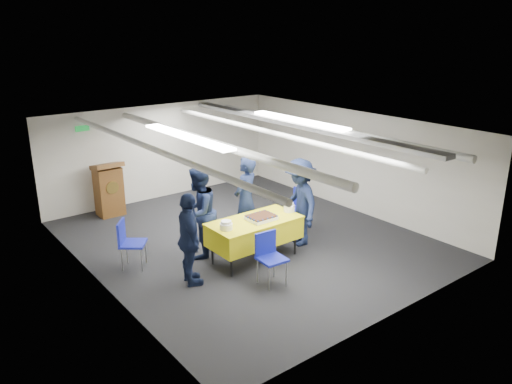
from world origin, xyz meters
TOP-DOWN VIEW (x-y plane):
  - ground at (0.00, 0.00)m, footprint 7.00×7.00m
  - room_shell at (0.09, 0.41)m, footprint 6.00×7.00m
  - serving_table at (-0.43, -0.77)m, footprint 1.69×0.83m
  - sheet_cake at (-0.32, -0.84)m, footprint 0.50×0.39m
  - plate_stack_left at (-1.08, -0.82)m, footprint 0.22×0.22m
  - plate_stack_right at (0.35, -0.82)m, footprint 0.20×0.20m
  - podium at (-1.60, 3.05)m, footprint 0.62×0.53m
  - chair_near at (-0.77, -1.60)m, footprint 0.45×0.45m
  - chair_right at (1.17, -0.17)m, footprint 0.45×0.45m
  - chair_left at (-2.37, 0.33)m, footprint 0.59×0.59m
  - sailor_a at (-0.09, -0.06)m, footprint 0.75×0.65m
  - sailor_b at (-1.13, -0.03)m, footprint 1.05×0.98m
  - sailor_c at (-1.81, -0.85)m, footprint 0.62×0.99m
  - sailor_d at (0.69, -0.75)m, footprint 0.95×1.25m

SIDE VIEW (x-z plane):
  - ground at x=0.00m, z-range 0.00..0.00m
  - chair_near at x=-0.77m, z-range 0.10..0.97m
  - chair_right at x=1.17m, z-range 0.10..0.97m
  - chair_left at x=-2.37m, z-range 0.10..0.97m
  - serving_table at x=-0.43m, z-range 0.17..0.94m
  - podium at x=-1.60m, z-range -0.01..1.24m
  - sailor_c at x=-1.81m, z-range 0.00..1.57m
  - sheet_cake at x=-0.32m, z-range 0.77..0.86m
  - plate_stack_left at x=-1.08m, z-range 0.76..0.92m
  - plate_stack_right at x=0.35m, z-range 0.76..0.94m
  - sailor_d at x=0.69m, z-range 0.00..1.71m
  - sailor_b at x=-1.13m, z-range 0.00..1.71m
  - sailor_a at x=-0.09m, z-range 0.00..1.74m
  - room_shell at x=0.09m, z-range 0.66..2.96m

